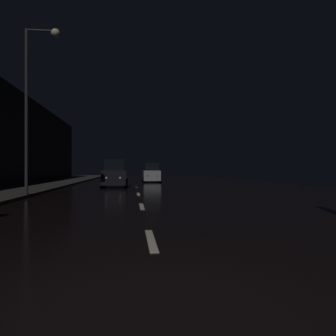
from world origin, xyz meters
TOP-DOWN VIEW (x-y plane):
  - ground at (0.00, 24.50)m, footprint 27.76×84.00m
  - sidewalk_left at (-7.68, 24.50)m, footprint 4.40×84.00m
  - lane_centerline at (0.00, 15.00)m, footprint 0.16×22.94m
  - streetlamp_overhead at (-5.17, 13.82)m, footprint 1.70×0.44m
  - car_approaching_headlights at (-1.68, 23.18)m, footprint 1.97×4.27m
  - car_distant_taillights at (1.69, 32.25)m, footprint 1.87×4.05m

SIDE VIEW (x-z plane):
  - ground at x=0.00m, z-range -0.02..0.00m
  - lane_centerline at x=0.00m, z-range 0.00..0.01m
  - sidewalk_left at x=-7.68m, z-range 0.00..0.15m
  - car_distant_taillights at x=1.69m, z-range -0.09..1.95m
  - car_approaching_headlights at x=-1.68m, z-range -0.09..2.06m
  - streetlamp_overhead at x=-5.17m, z-range 1.25..9.71m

